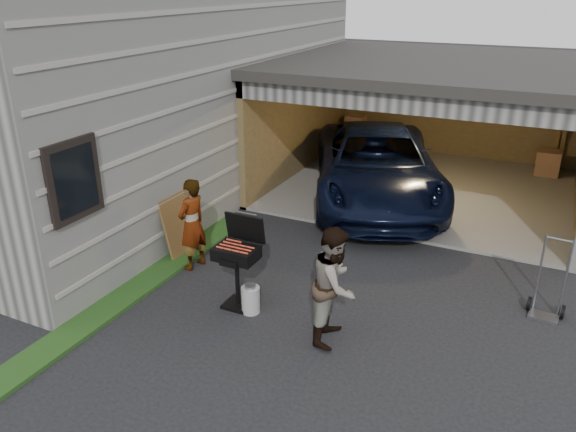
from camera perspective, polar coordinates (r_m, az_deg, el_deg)
name	(u,v)px	position (r m, az deg, el deg)	size (l,w,h in m)	color
ground	(268,322)	(8.08, -2.07, -10.72)	(80.00, 80.00, 0.00)	black
house	(112,63)	(13.63, -17.43, 14.62)	(7.00, 11.00, 5.50)	#474744
groundcover_strip	(95,317)	(8.57, -18.97, -9.70)	(0.50, 8.00, 0.06)	#193814
garage	(438,106)	(13.21, 14.97, 10.76)	(6.80, 6.30, 2.90)	#605E59
minivan	(376,168)	(12.18, 8.97, 4.83)	(2.51, 5.43, 1.51)	black
woman	(192,224)	(9.30, -9.72, -0.84)	(0.57, 0.37, 1.56)	#CADAFF
man	(335,285)	(7.37, 4.79, -6.99)	(0.78, 0.61, 1.61)	#47241C
bbq_grill	(238,255)	(8.10, -5.15, -4.01)	(0.62, 0.54, 1.37)	black
propane_tank	(251,300)	(8.21, -3.82, -8.48)	(0.27, 0.27, 0.40)	beige
plywood_panel	(183,223)	(10.00, -10.67, -0.70)	(0.05, 0.97, 1.09)	brown
hand_truck	(547,301)	(8.89, 24.79, -7.89)	(0.52, 0.41, 1.22)	slate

